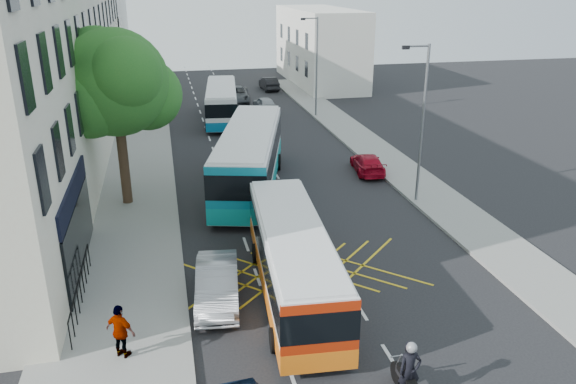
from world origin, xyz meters
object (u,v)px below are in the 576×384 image
red_hatchback (368,163)px  pedestrian_far (121,331)px  bus_far (222,102)px  distant_car_silver (265,103)px  distant_car_dark (269,83)px  lamp_near (421,117)px  street_tree (115,84)px  motorbike (409,374)px  bus_near (293,259)px  bus_mid (250,158)px  lamp_far (316,62)px  parked_car_silver (217,284)px  distant_car_grey (235,95)px

red_hatchback → pedestrian_far: size_ratio=2.21×
bus_far → distant_car_silver: bus_far is taller
red_hatchback → distant_car_dark: 27.76m
lamp_near → street_tree: bearing=168.6°
bus_far → pedestrian_far: 31.27m
motorbike → red_hatchback: motorbike is taller
pedestrian_far → distant_car_dark: bearing=-70.8°
bus_far → bus_near: bearing=-84.5°
bus_mid → red_hatchback: (7.39, 1.22, -1.23)m
bus_mid → motorbike: 17.82m
distant_car_dark → pedestrian_far: bearing=71.2°
bus_mid → pedestrian_far: 15.47m
bus_far → distant_car_silver: (4.13, 3.04, -0.92)m
street_tree → pedestrian_far: size_ratio=4.93×
bus_mid → distant_car_dark: 29.72m
lamp_near → bus_near: bearing=-137.8°
lamp_far → distant_car_silver: 6.46m
parked_car_silver → distant_car_grey: bearing=87.7°
bus_near → red_hatchback: size_ratio=2.57×
street_tree → red_hatchback: (14.01, 2.23, -5.72)m
lamp_far → bus_mid: size_ratio=0.64×
street_tree → bus_near: 13.21m
street_tree → motorbike: size_ratio=4.02×
lamp_near → bus_mid: bearing=153.8°
bus_mid → bus_far: bearing=103.9°
red_hatchback → distant_car_silver: bearing=-72.7°
bus_near → lamp_far: bearing=77.3°
motorbike → bus_near: bearing=107.3°
bus_far → red_hatchback: size_ratio=2.66×
lamp_near → distant_car_grey: 28.03m
distant_car_silver → lamp_near: bearing=93.0°
motorbike → red_hatchback: 19.81m
distant_car_grey → distant_car_silver: 4.26m
parked_car_silver → motorbike: bearing=-47.7°
bus_far → motorbike: (1.34, -34.17, -0.61)m
bus_near → motorbike: bearing=-69.6°
distant_car_grey → distant_car_dark: bearing=58.4°
street_tree → pedestrian_far: 14.15m
bus_near → parked_car_silver: bus_near is taller
lamp_near → red_hatchback: (-0.70, 5.19, -4.05)m
bus_far → distant_car_dark: bearing=69.7°
distant_car_silver → parked_car_silver: bearing=70.6°
street_tree → distant_car_grey: (8.89, 24.18, -5.55)m
red_hatchback → distant_car_grey: size_ratio=0.74×
distant_car_dark → bus_far: bearing=60.9°
parked_car_silver → pedestrian_far: bearing=-132.6°
bus_mid → distant_car_dark: size_ratio=3.06×
lamp_near → parked_car_silver: bearing=-146.4°
red_hatchback → distant_car_silver: 18.51m
parked_car_silver → distant_car_silver: (7.40, 30.84, -0.10)m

